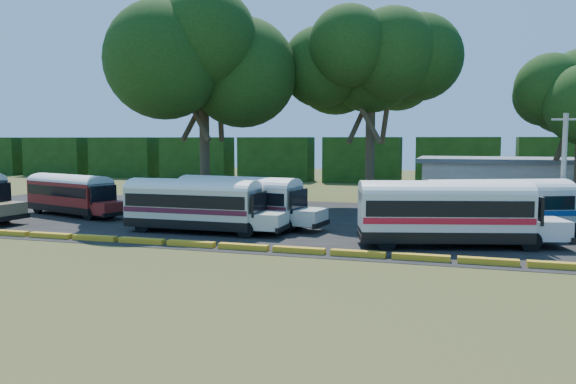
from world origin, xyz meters
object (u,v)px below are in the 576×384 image
(bus_cream_west, at_px, (196,202))
(bus_white_red, at_px, (448,210))
(bus_red, at_px, (71,192))
(tree_west, at_px, (203,56))

(bus_cream_west, height_order, bus_white_red, bus_white_red)
(bus_red, distance_m, tree_west, 14.69)
(bus_cream_west, relative_size, tree_west, 0.60)
(bus_cream_west, xyz_separation_m, bus_white_red, (14.87, -0.37, 0.14))
(bus_white_red, height_order, tree_west, tree_west)
(bus_red, xyz_separation_m, bus_white_red, (27.32, -4.77, 0.24))
(bus_red, relative_size, bus_cream_west, 0.96)
(bus_cream_west, distance_m, bus_white_red, 14.88)
(bus_red, xyz_separation_m, bus_cream_west, (12.45, -4.39, 0.10))
(bus_red, distance_m, bus_cream_west, 13.20)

